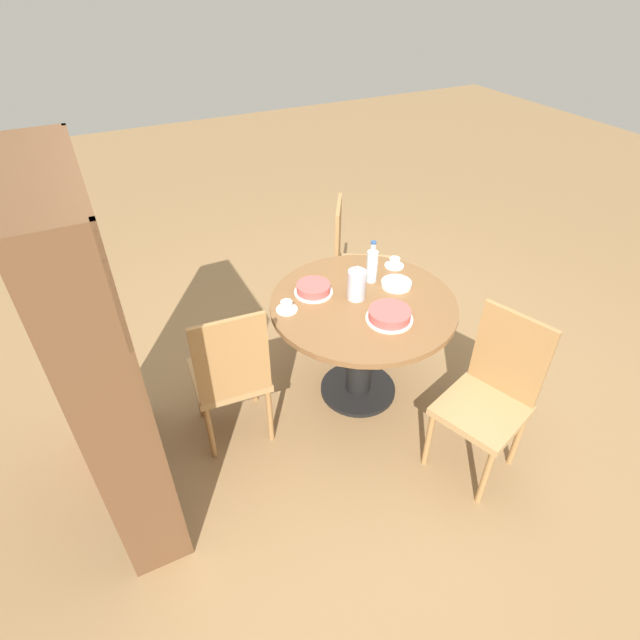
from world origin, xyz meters
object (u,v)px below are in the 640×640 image
chair_a (490,395)px  water_bottle (372,265)px  cake_second (314,289)px  cup_b (394,263)px  cup_a (287,307)px  chair_c (231,374)px  coffee_pot (357,284)px  cake_main (390,315)px  bookshelf (110,365)px  chair_b (354,262)px

chair_a → water_bottle: 1.05m
cake_second → cup_b: 0.62m
cup_a → cup_b: (0.14, -0.84, 0.00)m
cake_second → water_bottle: bearing=-95.4°
chair_c → coffee_pot: size_ratio=4.39×
chair_a → cake_main: bearing=-170.6°
cup_b → cake_second: bearing=94.3°
chair_a → bookshelf: size_ratio=0.54×
chair_c → cake_second: chair_c is taller
chair_c → cup_a: bearing=-158.6°
chair_a → cup_b: 1.08m
chair_c → cup_a: 0.50m
bookshelf → cup_a: bookshelf is taller
chair_b → chair_c: bearing=152.9°
chair_a → water_bottle: size_ratio=3.53×
water_bottle → cup_a: water_bottle is taller
coffee_pot → water_bottle: 0.22m
chair_b → cake_main: 1.09m
chair_a → cup_b: size_ratio=7.72×
chair_a → cup_a: chair_a is taller
coffee_pot → chair_c: bearing=93.7°
cup_b → cake_main: bearing=144.0°
chair_b → cake_main: size_ratio=3.63×
chair_a → cup_b: (1.05, -0.05, 0.26)m
chair_a → water_bottle: water_bottle is taller
chair_b → cup_a: bearing=159.0°
chair_c → water_bottle: size_ratio=3.53×
chair_a → coffee_pot: (0.84, 0.37, 0.34)m
cake_main → cake_second: 0.52m
cake_second → cup_a: cake_second is taller
chair_c → cup_a: size_ratio=7.72×
chair_b → cup_a: chair_b is taller
cake_second → cup_b: bearing=-85.7°
chair_b → coffee_pot: 0.89m
chair_c → coffee_pot: bearing=-171.7°
chair_a → cake_second: 1.19m
water_bottle → cake_main: 0.43m
water_bottle → cup_b: (0.08, -0.23, -0.09)m
cake_main → cake_second: size_ratio=1.14×
water_bottle → cup_b: 0.26m
coffee_pot → cup_b: bearing=-63.1°
water_bottle → chair_c: bearing=100.0°
water_bottle → cup_a: bearing=95.2°
chair_c → cup_b: bearing=-163.5°
bookshelf → chair_b: bearing=115.4°
coffee_pot → cup_b: 0.47m
cup_a → cup_b: same height
bookshelf → cup_b: size_ratio=14.38×
chair_c → cake_main: 0.97m
chair_c → cup_a: (0.12, -0.41, 0.26)m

